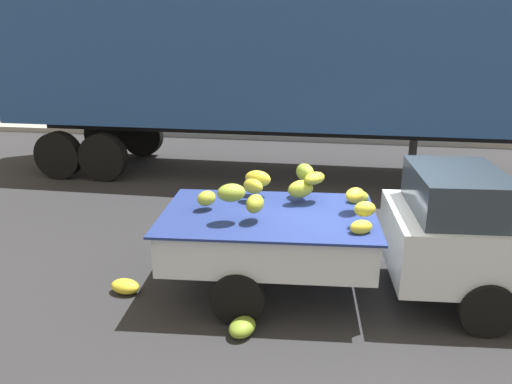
% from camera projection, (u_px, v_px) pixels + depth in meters
% --- Properties ---
extents(ground, '(220.00, 220.00, 0.00)m').
position_uv_depth(ground, '(350.00, 285.00, 6.96)').
color(ground, '#28282B').
extents(curb_strip, '(80.00, 0.80, 0.16)m').
position_uv_depth(curb_strip, '(348.00, 138.00, 15.77)').
color(curb_strip, gray).
rests_on(curb_strip, ground).
extents(pickup_truck, '(4.89, 2.15, 1.70)m').
position_uv_depth(pickup_truck, '(419.00, 233.00, 6.42)').
color(pickup_truck, silver).
rests_on(pickup_truck, ground).
extents(semi_trailer, '(12.01, 2.71, 3.95)m').
position_uv_depth(semi_trailer, '(266.00, 64.00, 11.55)').
color(semi_trailer, navy).
rests_on(semi_trailer, ground).
extents(fallen_banana_bunch_near_tailgate, '(0.44, 0.34, 0.19)m').
position_uv_depth(fallen_banana_bunch_near_tailgate, '(125.00, 286.00, 6.73)').
color(fallen_banana_bunch_near_tailgate, yellow).
rests_on(fallen_banana_bunch_near_tailgate, ground).
extents(fallen_banana_bunch_by_wheel, '(0.38, 0.45, 0.20)m').
position_uv_depth(fallen_banana_bunch_by_wheel, '(242.00, 327.00, 5.81)').
color(fallen_banana_bunch_by_wheel, olive).
rests_on(fallen_banana_bunch_by_wheel, ground).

